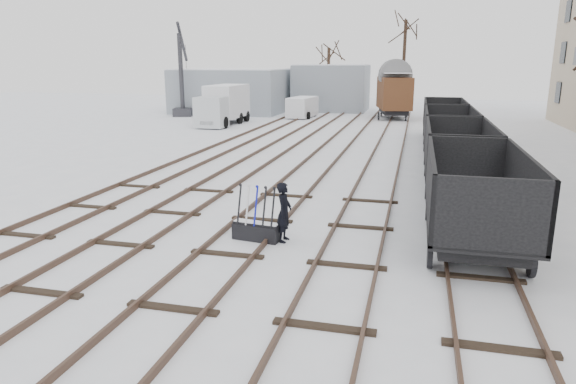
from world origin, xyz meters
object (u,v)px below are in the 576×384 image
freight_wagon_a (474,210)px  panel_van (302,107)px  ground_frame (256,230)px  worker (284,212)px  box_van_wagon (394,92)px  crane (183,92)px  lorry (223,105)px

freight_wagon_a → panel_van: size_ratio=1.45×
ground_frame → worker: (0.75, 0.10, 0.53)m
box_van_wagon → crane: size_ratio=0.68×
worker → crane: (-17.05, 29.94, 1.31)m
freight_wagon_a → crane: bearing=127.1°
freight_wagon_a → panel_van: 32.31m
lorry → panel_van: bearing=55.7°
freight_wagon_a → crane: 36.35m
worker → lorry: (-11.17, 24.59, 0.73)m
ground_frame → worker: size_ratio=0.92×
ground_frame → worker: 0.92m
box_van_wagon → panel_van: size_ratio=1.31×
ground_frame → box_van_wagon: size_ratio=0.27×
freight_wagon_a → panel_van: freight_wagon_a is taller
freight_wagon_a → crane: size_ratio=0.75×
ground_frame → panel_van: size_ratio=0.36×
ground_frame → freight_wagon_a: 5.77m
crane → freight_wagon_a: bearing=-69.9°
freight_wagon_a → panel_van: bearing=110.5°
freight_wagon_a → crane: crane is taller
lorry → panel_van: size_ratio=1.60×
ground_frame → crane: (-16.30, 30.04, 1.83)m
freight_wagon_a → ground_frame: bearing=-169.2°
ground_frame → freight_wagon_a: bearing=19.1°
crane → worker: bearing=-77.3°
ground_frame → lorry: lorry is taller
panel_van → crane: bearing=-166.9°
lorry → crane: bearing=138.7°
ground_frame → freight_wagon_a: freight_wagon_a is taller
box_van_wagon → lorry: bearing=-158.8°
worker → lorry: bearing=26.1°
crane → lorry: bearing=-59.3°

